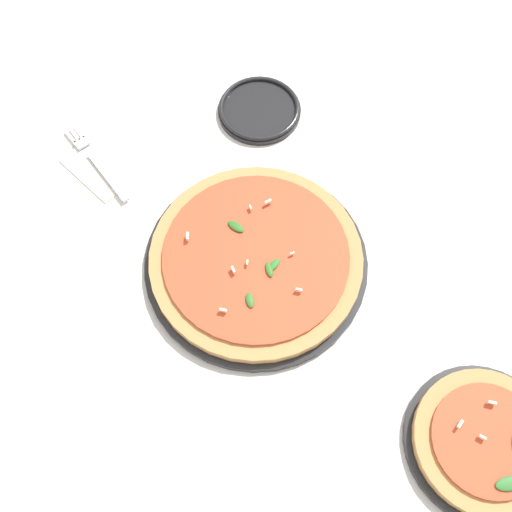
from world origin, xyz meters
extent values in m
plane|color=silver|center=(0.00, 0.00, 0.00)|extent=(6.00, 6.00, 0.00)
cylinder|color=black|center=(-0.03, 0.00, 0.01)|extent=(0.36, 0.36, 0.01)
cylinder|color=#B7844C|center=(-0.03, 0.00, 0.02)|extent=(0.34, 0.34, 0.02)
cylinder|color=#C64728|center=(-0.03, 0.00, 0.03)|extent=(0.30, 0.30, 0.01)
ellipsoid|color=#326A2A|center=(-0.07, 0.07, 0.04)|extent=(0.03, 0.03, 0.01)
ellipsoid|color=#2B6623|center=(0.03, -0.02, 0.04)|extent=(0.03, 0.02, 0.01)
ellipsoid|color=#356925|center=(-0.06, 0.01, 0.04)|extent=(0.03, 0.03, 0.01)
ellipsoid|color=#287227|center=(-0.06, 0.00, 0.04)|extent=(0.01, 0.03, 0.01)
cube|color=beige|center=(-0.12, 0.01, 0.04)|extent=(0.01, 0.01, 0.01)
cube|color=beige|center=(0.08, 0.04, 0.04)|extent=(0.01, 0.01, 0.01)
cube|color=beige|center=(-0.02, 0.04, 0.04)|extent=(0.01, 0.01, 0.01)
cube|color=beige|center=(-0.07, -0.03, 0.04)|extent=(0.01, 0.01, 0.00)
cube|color=beige|center=(0.01, -0.09, 0.04)|extent=(0.01, 0.01, 0.01)
cube|color=beige|center=(0.03, -0.06, 0.04)|extent=(0.01, 0.01, 0.00)
cube|color=beige|center=(-0.04, 0.11, 0.04)|extent=(0.01, 0.01, 0.01)
cube|color=beige|center=(-0.03, 0.02, 0.04)|extent=(0.01, 0.01, 0.00)
cylinder|color=black|center=(-0.45, 0.04, 0.01)|extent=(0.22, 0.22, 0.01)
cylinder|color=#B7844C|center=(-0.45, 0.04, 0.02)|extent=(0.20, 0.20, 0.02)
cylinder|color=#C64728|center=(-0.45, 0.04, 0.03)|extent=(0.16, 0.16, 0.01)
ellipsoid|color=#306F2D|center=(-0.50, 0.08, 0.04)|extent=(0.04, 0.04, 0.01)
cube|color=beige|center=(-0.43, 0.00, 0.04)|extent=(0.01, 0.01, 0.01)
cube|color=beige|center=(-0.44, 0.05, 0.04)|extent=(0.01, 0.00, 0.01)
cube|color=beige|center=(-0.41, 0.05, 0.04)|extent=(0.00, 0.01, 0.01)
cylinder|color=white|center=(-0.23, 0.29, 0.00)|extent=(0.07, 0.07, 0.00)
cylinder|color=white|center=(-0.23, 0.29, 0.05)|extent=(0.01, 0.01, 0.09)
cone|color=white|center=(-0.23, 0.29, 0.13)|extent=(0.09, 0.09, 0.08)
cylinder|color=white|center=(-0.23, 0.29, 0.11)|extent=(0.05, 0.05, 0.03)
cube|color=silver|center=(0.31, 0.01, 0.00)|extent=(0.14, 0.10, 0.01)
cube|color=silver|center=(0.28, 0.01, 0.01)|extent=(0.12, 0.05, 0.00)
cube|color=silver|center=(0.36, -0.01, 0.01)|extent=(0.03, 0.03, 0.00)
cube|color=silver|center=(0.39, -0.03, 0.01)|extent=(0.04, 0.01, 0.00)
cube|color=silver|center=(0.39, -0.02, 0.01)|extent=(0.04, 0.01, 0.00)
cube|color=silver|center=(0.39, -0.01, 0.01)|extent=(0.04, 0.01, 0.00)
cylinder|color=black|center=(0.15, -0.26, 0.01)|extent=(0.15, 0.15, 0.01)
torus|color=black|center=(0.15, -0.26, 0.01)|extent=(0.15, 0.15, 0.01)
camera|label=1|loc=(-0.27, 0.34, 0.88)|focal=42.00mm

